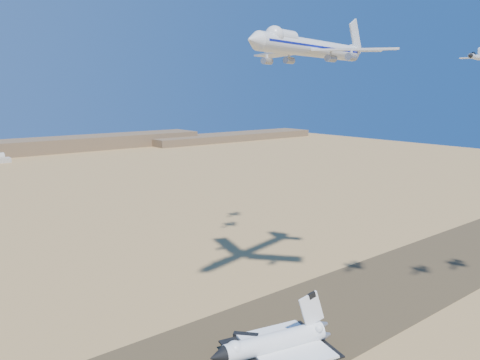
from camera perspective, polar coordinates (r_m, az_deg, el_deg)
ground at (r=151.76m, az=-2.56°, el=-21.07°), size 1200.00×1200.00×0.00m
runway at (r=151.75m, az=-2.56°, el=-21.06°), size 600.00×50.00×0.06m
ridgeline at (r=651.41m, az=-25.92°, el=3.31°), size 960.00×90.00×18.00m
shuttle at (r=149.06m, az=4.15°, el=-19.35°), size 40.03×30.34×19.68m
carrier_747 at (r=166.34m, az=8.41°, el=15.68°), size 73.97×55.87×18.38m
crew_c at (r=153.54m, az=9.01°, el=-20.40°), size 0.92×1.11×1.68m
chase_jet_a at (r=164.80m, az=26.70°, el=13.29°), size 16.16×9.35×4.11m
chase_jet_d at (r=213.89m, az=4.01°, el=15.41°), size 15.24×8.92×3.89m
chase_jet_e at (r=235.85m, az=4.49°, el=15.93°), size 14.92×8.85×3.84m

